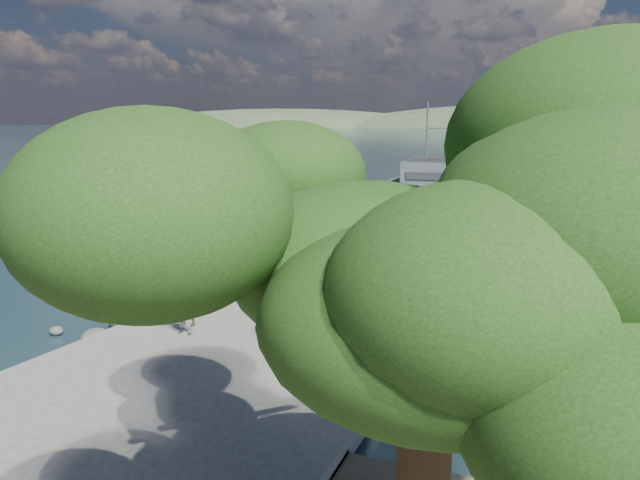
{
  "coord_description": "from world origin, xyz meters",
  "views": [
    {
      "loc": [
        8.8,
        -17.68,
        7.43
      ],
      "look_at": [
        -0.26,
        6.0,
        2.53
      ],
      "focal_mm": 35.0,
      "sensor_mm": 36.0,
      "label": 1
    }
  ],
  "objects_px": {
    "military_truck": "(353,274)",
    "soldier": "(188,306)",
    "overhang_tree": "(394,219)",
    "pier": "(639,231)",
    "landing_craft": "(415,224)"
  },
  "relations": [
    {
      "from": "military_truck",
      "to": "pier",
      "type": "bearing_deg",
      "value": 55.93
    },
    {
      "from": "soldier",
      "to": "overhang_tree",
      "type": "bearing_deg",
      "value": -48.02
    },
    {
      "from": "military_truck",
      "to": "overhang_tree",
      "type": "relative_size",
      "value": 0.87
    },
    {
      "from": "military_truck",
      "to": "soldier",
      "type": "xyz_separation_m",
      "value": [
        -4.43,
        -3.5,
        -0.66
      ]
    },
    {
      "from": "pier",
      "to": "soldier",
      "type": "xyz_separation_m",
      "value": [
        -15.06,
        -19.98,
        -0.07
      ]
    },
    {
      "from": "landing_craft",
      "to": "soldier",
      "type": "relative_size",
      "value": 15.61
    },
    {
      "from": "soldier",
      "to": "landing_craft",
      "type": "bearing_deg",
      "value": 81.0
    },
    {
      "from": "landing_craft",
      "to": "military_truck",
      "type": "xyz_separation_m",
      "value": [
        2.05,
        -19.32,
        1.41
      ]
    },
    {
      "from": "landing_craft",
      "to": "overhang_tree",
      "type": "xyz_separation_m",
      "value": [
        6.61,
        -31.8,
        5.44
      ]
    },
    {
      "from": "overhang_tree",
      "to": "pier",
      "type": "bearing_deg",
      "value": 78.16
    },
    {
      "from": "pier",
      "to": "military_truck",
      "type": "height_order",
      "value": "pier"
    },
    {
      "from": "overhang_tree",
      "to": "landing_craft",
      "type": "bearing_deg",
      "value": 101.75
    },
    {
      "from": "military_truck",
      "to": "soldier",
      "type": "height_order",
      "value": "military_truck"
    },
    {
      "from": "military_truck",
      "to": "overhang_tree",
      "type": "bearing_deg",
      "value": -71.16
    },
    {
      "from": "pier",
      "to": "military_truck",
      "type": "relative_size",
      "value": 5.95
    }
  ]
}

